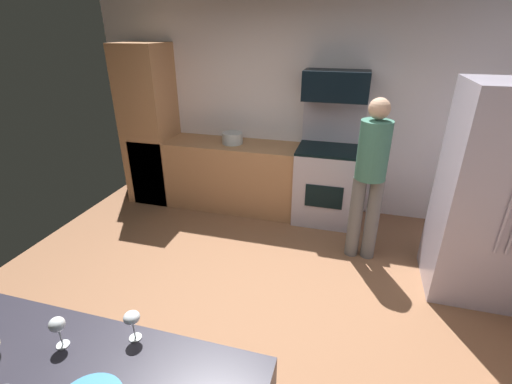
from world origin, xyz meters
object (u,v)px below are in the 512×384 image
Objects in this scene: person_cook at (370,174)px; stock_pot at (232,138)px; refrigerator at (497,197)px; oven_range at (327,181)px; microwave at (336,85)px; wine_glass_far at (132,319)px; wine_glass_near at (57,326)px.

person_cook reaches higher than stock_pot.
refrigerator is 7.14× the size of stock_pot.
oven_range is 1.16m from microwave.
microwave is at bearing 78.59° from wine_glass_far.
person_cook is at bearing -24.15° from stock_pot.
refrigerator is 1.12× the size of person_cook.
oven_range is at bearing 121.14° from person_cook.
person_cook is at bearing 65.10° from wine_glass_far.
wine_glass_far is at bearing -135.14° from refrigerator.
microwave is 0.44× the size of person_cook.
stock_pot is at bearing 159.78° from refrigerator.
person_cook is at bearing -61.52° from microwave.
refrigerator is (1.50, -1.01, 0.44)m from oven_range.
wine_glass_far is at bearing -101.71° from oven_range.
oven_range is at bearing -0.28° from stock_pot.
stock_pot is at bearing 155.85° from person_cook.
oven_range is 1.33m from stock_pot.
person_cook is at bearing 166.63° from refrigerator.
person_cook is (0.46, -0.84, -0.71)m from microwave.
wine_glass_near is (-1.42, -2.52, 0.07)m from person_cook.
wine_glass_near is at bearing -105.90° from microwave.
microwave is at bearing 3.68° from stock_pot.
person_cook is (-1.04, 0.25, -0.00)m from refrigerator.
microwave is at bearing 74.10° from wine_glass_near.
person_cook is 6.35× the size of stock_pot.
stock_pot is at bearing 100.63° from wine_glass_far.
refrigerator reaches higher than wine_glass_far.
wine_glass_far is at bearing 23.13° from wine_glass_near.
wine_glass_near is (-2.46, -2.28, 0.07)m from refrigerator.
wine_glass_near is 0.33m from wine_glass_far.
microwave is 1.43m from stock_pot.
oven_range is 1.86m from refrigerator.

